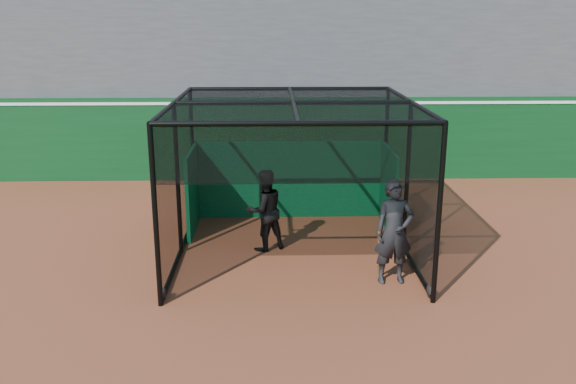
{
  "coord_description": "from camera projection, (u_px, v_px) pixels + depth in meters",
  "views": [
    {
      "loc": [
        0.23,
        -9.78,
        4.76
      ],
      "look_at": [
        0.54,
        2.0,
        1.4
      ],
      "focal_mm": 38.0,
      "sensor_mm": 36.0,
      "label": 1
    }
  ],
  "objects": [
    {
      "name": "on_deck_player",
      "position": [
        394.0,
        232.0,
        11.19
      ],
      "size": [
        0.76,
        0.53,
        1.98
      ],
      "color": "black",
      "rests_on": "ground"
    },
    {
      "name": "grandstand",
      "position": [
        265.0,
        27.0,
        21.27
      ],
      "size": [
        50.0,
        7.85,
        8.95
      ],
      "color": "#4C4C4F",
      "rests_on": "ground"
    },
    {
      "name": "batting_cage",
      "position": [
        293.0,
        179.0,
        12.53
      ],
      "size": [
        4.82,
        5.06,
        3.16
      ],
      "color": "black",
      "rests_on": "ground"
    },
    {
      "name": "outfield_wall",
      "position": [
        265.0,
        137.0,
        18.52
      ],
      "size": [
        50.0,
        0.5,
        2.5
      ],
      "color": "#0A3C17",
      "rests_on": "ground"
    },
    {
      "name": "batter",
      "position": [
        265.0,
        210.0,
        12.83
      ],
      "size": [
        1.06,
        0.99,
        1.75
      ],
      "primitive_type": "imported",
      "rotation": [
        0.0,
        0.0,
        3.64
      ],
      "color": "black",
      "rests_on": "ground"
    },
    {
      "name": "ground",
      "position": [
        260.0,
        300.0,
        10.7
      ],
      "size": [
        120.0,
        120.0,
        0.0
      ],
      "primitive_type": "plane",
      "color": "brown",
      "rests_on": "ground"
    }
  ]
}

